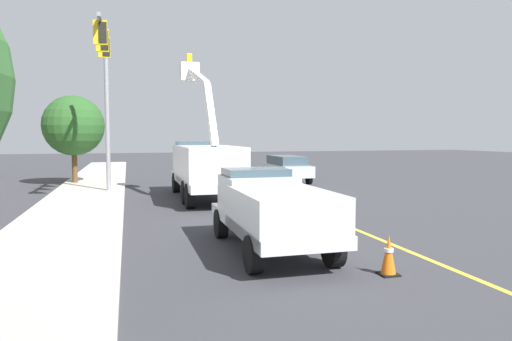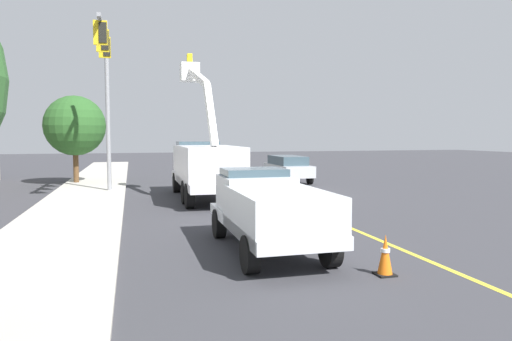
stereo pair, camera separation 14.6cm
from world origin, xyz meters
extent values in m
plane|color=#38383D|center=(0.00, 0.00, 0.00)|extent=(120.00, 120.00, 0.00)
cube|color=#B2ADA3|center=(0.07, 8.99, 0.06)|extent=(60.02, 4.03, 0.12)
cube|color=yellow|center=(0.00, 0.00, 0.00)|extent=(50.00, 0.52, 0.01)
cube|color=white|center=(-0.92, 3.45, 0.90)|extent=(8.22, 2.56, 0.36)
cube|color=white|center=(1.71, 3.43, 1.67)|extent=(2.64, 2.37, 1.60)
cube|color=#384C56|center=(1.91, 3.43, 2.37)|extent=(1.82, 2.11, 0.64)
cube|color=white|center=(-1.90, 3.46, 1.62)|extent=(5.27, 2.54, 1.80)
cube|color=white|center=(-2.80, 3.54, 3.92)|extent=(1.44, 0.44, 2.80)
cube|color=white|center=(-0.74, 3.78, 5.78)|extent=(3.10, 0.64, 1.30)
cube|color=white|center=(0.75, 3.95, 6.15)|extent=(0.90, 0.90, 0.90)
cube|color=yellow|center=(0.75, 3.95, 6.75)|extent=(0.36, 0.24, 0.60)
cylinder|color=black|center=(1.96, 4.55, 0.52)|extent=(1.04, 0.35, 1.04)
cylinder|color=black|center=(1.94, 2.30, 0.52)|extent=(1.04, 0.35, 1.04)
cylinder|color=black|center=(-2.39, 4.59, 0.52)|extent=(1.04, 0.35, 1.04)
cylinder|color=black|center=(-2.40, 2.34, 0.52)|extent=(1.04, 0.35, 1.04)
cylinder|color=black|center=(-3.70, 4.60, 0.52)|extent=(1.04, 0.35, 1.04)
cylinder|color=black|center=(-3.71, 2.35, 0.52)|extent=(1.04, 0.35, 1.04)
cube|color=silver|center=(-11.26, 3.53, 0.75)|extent=(5.62, 2.14, 0.30)
cube|color=silver|center=(-10.02, 3.52, 1.30)|extent=(2.03, 1.95, 1.10)
cube|color=#384C56|center=(-9.82, 3.51, 1.78)|extent=(1.36, 1.77, 0.56)
cube|color=silver|center=(-12.26, 3.53, 1.15)|extent=(3.38, 2.12, 1.10)
cylinder|color=black|center=(-9.40, 4.46, 0.42)|extent=(0.84, 0.31, 0.84)
cylinder|color=black|center=(-9.42, 2.57, 0.42)|extent=(0.84, 0.31, 0.84)
cylinder|color=black|center=(-13.10, 4.48, 0.42)|extent=(0.84, 0.31, 0.84)
cylinder|color=black|center=(-13.11, 2.59, 0.42)|extent=(0.84, 0.31, 0.84)
cube|color=silver|center=(5.51, -2.95, 0.79)|extent=(4.81, 1.93, 0.70)
cube|color=#384C56|center=(5.66, -2.95, 1.39)|extent=(3.47, 1.70, 0.60)
cylinder|color=black|center=(3.87, -3.80, 0.34)|extent=(0.68, 0.24, 0.68)
cylinder|color=black|center=(3.88, -2.09, 0.34)|extent=(0.68, 0.24, 0.68)
cylinder|color=black|center=(7.13, -3.82, 0.34)|extent=(0.68, 0.24, 0.68)
cylinder|color=black|center=(7.14, -2.11, 0.34)|extent=(0.68, 0.24, 0.68)
cube|color=black|center=(-14.01, 1.72, 0.02)|extent=(0.40, 0.40, 0.04)
cone|color=orange|center=(-14.01, 1.72, 0.46)|extent=(0.32, 0.32, 0.85)
cylinder|color=white|center=(-14.01, 1.72, 0.55)|extent=(0.20, 0.20, 0.08)
cube|color=black|center=(-8.58, 1.37, 0.02)|extent=(0.40, 0.40, 0.04)
cone|color=orange|center=(-8.58, 1.37, 0.38)|extent=(0.32, 0.32, 0.68)
cylinder|color=white|center=(-8.58, 1.37, 0.45)|extent=(0.20, 0.20, 0.08)
cube|color=black|center=(-2.32, 1.42, 0.02)|extent=(0.40, 0.40, 0.04)
cone|color=orange|center=(-2.32, 1.42, 0.43)|extent=(0.32, 0.32, 0.77)
cylinder|color=white|center=(-2.32, 1.42, 0.50)|extent=(0.20, 0.20, 0.08)
cube|color=black|center=(2.63, 1.64, 0.02)|extent=(0.40, 0.40, 0.04)
cone|color=orange|center=(2.63, 1.64, 0.38)|extent=(0.32, 0.32, 0.68)
cylinder|color=white|center=(2.63, 1.64, 0.45)|extent=(0.20, 0.20, 0.08)
cylinder|color=gray|center=(2.88, 7.97, 4.46)|extent=(0.22, 0.22, 8.91)
cube|color=gray|center=(-0.03, 7.99, 7.81)|extent=(5.82, 0.20, 0.16)
cube|color=gold|center=(1.22, 7.98, 7.26)|extent=(0.12, 0.56, 1.00)
cube|color=black|center=(1.22, 7.88, 7.26)|extent=(0.20, 0.32, 0.84)
cube|color=gold|center=(-0.45, 8.00, 7.26)|extent=(0.12, 0.56, 1.00)
cube|color=black|center=(-0.45, 7.90, 7.26)|extent=(0.20, 0.32, 0.84)
cube|color=gold|center=(-2.11, 8.01, 7.26)|extent=(0.12, 0.56, 1.00)
cube|color=black|center=(-2.11, 7.91, 7.26)|extent=(0.20, 0.32, 0.84)
cylinder|color=brown|center=(7.75, 10.11, 1.16)|extent=(0.32, 0.32, 2.32)
sphere|color=#285623|center=(7.75, 10.11, 3.61)|extent=(3.67, 3.67, 3.67)
camera|label=1|loc=(-22.68, 7.15, 3.01)|focal=32.60mm
camera|label=2|loc=(-22.72, 7.01, 3.01)|focal=32.60mm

